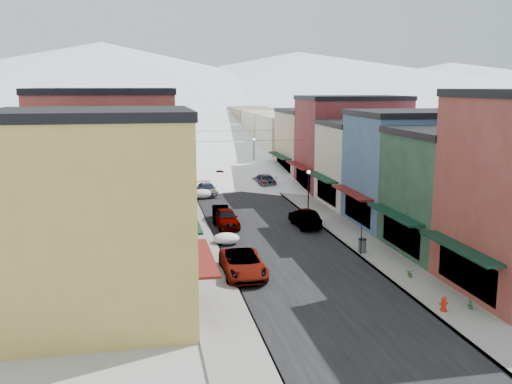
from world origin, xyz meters
name	(u,v)px	position (x,y,z in m)	size (l,w,h in m)	color
ground	(354,329)	(0.00, 0.00, 0.00)	(600.00, 600.00, 0.00)	gray
road	(215,169)	(0.00, 60.00, 0.01)	(10.00, 160.00, 0.01)	black
sidewalk_left	(172,170)	(-6.60, 60.00, 0.07)	(3.20, 160.00, 0.15)	gray
sidewalk_right	(257,167)	(6.60, 60.00, 0.07)	(3.20, 160.00, 0.15)	gray
curb_left	(182,169)	(-5.05, 60.00, 0.07)	(0.10, 160.00, 0.15)	slate
curb_right	(247,168)	(5.05, 60.00, 0.07)	(0.10, 160.00, 0.15)	slate
bldg_l_yellow	(97,217)	(-13.19, 4.00, 5.76)	(11.30, 8.70, 11.50)	gold
bldg_l_cream	(107,204)	(-13.19, 12.50, 4.76)	(11.30, 8.20, 9.50)	#BAAE96
bldg_l_brick_near	(106,166)	(-13.69, 20.50, 6.26)	(12.30, 8.20, 12.50)	maroon
bldg_l_grayblue	(118,172)	(-13.19, 29.00, 4.51)	(11.30, 9.20, 9.00)	slate
bldg_l_brick_far	(111,151)	(-14.19, 38.00, 5.51)	(13.30, 9.20, 11.00)	maroon
bldg_l_tan	(124,146)	(-13.19, 48.00, 5.01)	(11.30, 11.20, 10.00)	#967762
bldg_r_green	(464,191)	(13.19, 12.00, 4.76)	(11.30, 9.20, 9.50)	#1D3C29
bldg_r_blue	(410,168)	(13.19, 21.00, 5.26)	(11.30, 9.20, 10.50)	#36557A
bldg_r_cream	(376,163)	(13.69, 30.00, 4.51)	(12.30, 9.20, 9.00)	beige
bldg_r_brick_far	(351,143)	(14.19, 39.00, 5.76)	(13.30, 9.20, 11.50)	maroon
bldg_r_tan	(319,144)	(13.19, 49.00, 4.76)	(11.30, 11.20, 9.50)	tan
distant_blocks	(200,131)	(0.00, 83.00, 4.00)	(34.00, 55.00, 8.00)	gray
mountain_ridge	(124,82)	(-19.47, 277.18, 14.36)	(670.00, 340.00, 34.00)	silver
overhead_cables	(226,136)	(0.00, 47.50, 6.20)	(16.40, 15.04, 0.04)	black
car_white_suv	(243,264)	(-4.30, 9.69, 0.83)	(2.74, 5.95, 1.65)	silver
car_silver_sedan	(226,218)	(-3.50, 23.29, 0.83)	(1.97, 4.90, 1.67)	gray
car_dark_hatch	(221,214)	(-3.69, 25.68, 0.71)	(1.50, 4.31, 1.42)	black
car_silver_wagon	(207,189)	(-3.50, 38.84, 0.70)	(1.97, 4.84, 1.40)	#A6A7AE
car_green_sedan	(305,219)	(3.50, 21.80, 0.80)	(1.68, 4.83, 1.59)	black
car_gray_suv	(305,215)	(4.10, 23.68, 0.70)	(1.66, 4.14, 1.41)	#97999F
car_black_sedan	(264,180)	(4.30, 43.59, 0.78)	(2.19, 5.39, 1.57)	black
car_lane_silver	(220,175)	(-0.73, 48.85, 0.73)	(1.72, 4.27, 1.46)	#93959B
car_lane_white	(217,156)	(1.63, 69.87, 0.83)	(2.76, 5.99, 1.66)	silver
fire_hydrant	(444,304)	(5.70, 1.00, 0.54)	(0.50, 0.38, 0.86)	red
parking_sign	(361,236)	(5.20, 12.33, 1.58)	(0.07, 0.33, 2.44)	black
trash_can	(362,245)	(5.50, 12.84, 0.69)	(0.62, 0.62, 1.06)	#5C5F62
streetlamp_near	(308,186)	(5.20, 26.52, 2.90)	(0.36, 0.36, 4.36)	black
streetlamp_far	(254,151)	(5.20, 55.00, 3.28)	(0.41, 0.41, 4.97)	black
planter_near	(410,273)	(6.48, 6.80, 0.42)	(0.48, 0.41, 0.53)	#406C30
planter_far	(470,304)	(7.36, 1.00, 0.42)	(0.30, 0.30, 0.53)	#325527
snow_pile_near	(239,260)	(-4.28, 11.62, 0.48)	(2.36, 2.65, 1.00)	white
snow_pile_mid	(226,239)	(-4.28, 17.70, 0.44)	(2.16, 2.53, 0.91)	white
snow_pile_far	(202,194)	(-4.32, 37.22, 0.50)	(2.45, 2.71, 1.04)	white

